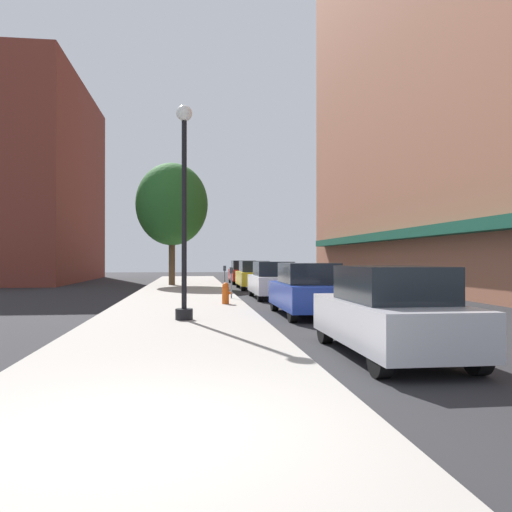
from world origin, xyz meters
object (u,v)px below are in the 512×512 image
object	(u,v)px
tree_near	(172,204)
car_white	(273,281)
car_silver	(390,313)
car_yellow	(254,275)
fire_hydrant	(226,293)
lamppost	(184,207)
car_red	(243,272)
car_blue	(307,290)
parking_meter_far	(225,275)
parking_meter_near	(231,279)

from	to	relation	value
tree_near	car_white	world-z (taller)	tree_near
car_silver	car_yellow	xyz separation A→B (m)	(0.00, 20.93, 0.00)
fire_hydrant	car_silver	bearing A→B (deg)	-76.67
tree_near	car_white	xyz separation A→B (m)	(4.88, -10.33, -4.44)
lamppost	car_red	bearing A→B (deg)	80.23
car_silver	car_red	world-z (taller)	same
fire_hydrant	car_silver	world-z (taller)	car_silver
fire_hydrant	car_red	world-z (taller)	car_red
tree_near	car_red	bearing A→B (deg)	33.82
car_blue	car_yellow	world-z (taller)	same
car_red	lamppost	bearing A→B (deg)	-98.87
parking_meter_far	tree_near	xyz separation A→B (m)	(-2.93, 7.00, 4.30)
lamppost	parking_meter_far	world-z (taller)	lamppost
parking_meter_far	car_yellow	xyz separation A→B (m)	(1.95, 3.86, -0.14)
parking_meter_far	car_red	world-z (taller)	car_red
car_white	car_blue	bearing A→B (deg)	-89.07
lamppost	car_red	size ratio (longest dim) A/B	1.37
car_blue	lamppost	bearing A→B (deg)	-159.66
fire_hydrant	car_white	size ratio (longest dim) A/B	0.18
lamppost	car_blue	xyz separation A→B (m)	(3.81, 1.53, -2.39)
car_silver	car_red	distance (m)	27.34
parking_meter_far	car_yellow	world-z (taller)	car_yellow
parking_meter_far	car_blue	world-z (taller)	car_blue
parking_meter_near	tree_near	size ratio (longest dim) A/B	0.17
fire_hydrant	car_red	size ratio (longest dim) A/B	0.18
parking_meter_far	car_yellow	bearing A→B (deg)	63.20
lamppost	car_red	world-z (taller)	lamppost
fire_hydrant	tree_near	bearing A→B (deg)	100.13
parking_meter_far	tree_near	size ratio (longest dim) A/B	0.17
car_silver	parking_meter_near	bearing A→B (deg)	96.76
lamppost	car_silver	world-z (taller)	lamppost
car_yellow	car_red	size ratio (longest dim) A/B	1.00
tree_near	car_yellow	world-z (taller)	tree_near
car_silver	parking_meter_far	bearing A→B (deg)	94.45
tree_near	car_white	size ratio (longest dim) A/B	1.81
car_silver	car_white	world-z (taller)	same
lamppost	car_yellow	xyz separation A→B (m)	(3.81, 15.72, -2.39)
car_blue	parking_meter_far	bearing A→B (deg)	99.12
lamppost	car_yellow	distance (m)	16.35
car_red	car_silver	bearing A→B (deg)	-89.10
parking_meter_far	tree_near	distance (m)	8.73
tree_near	car_silver	world-z (taller)	tree_near
lamppost	tree_near	world-z (taller)	tree_near
lamppost	parking_meter_far	size ratio (longest dim) A/B	4.50
car_silver	car_red	bearing A→B (deg)	87.93
parking_meter_near	car_silver	xyz separation A→B (m)	(1.95, -12.56, -0.14)
tree_near	car_red	distance (m)	7.36
parking_meter_near	car_red	xyz separation A→B (m)	(1.95, 14.79, -0.14)
car_white	car_yellow	distance (m)	7.19
car_silver	car_white	xyz separation A→B (m)	(0.00, 13.74, 0.00)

